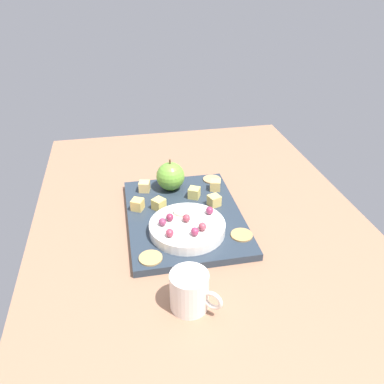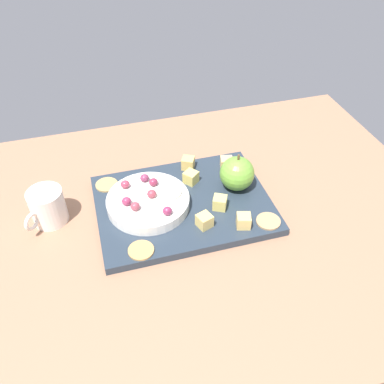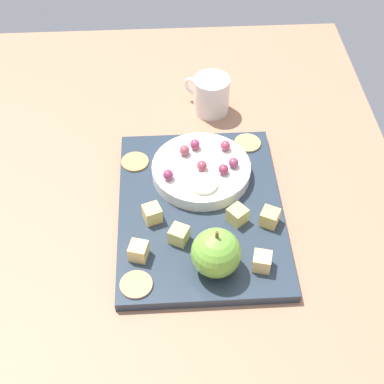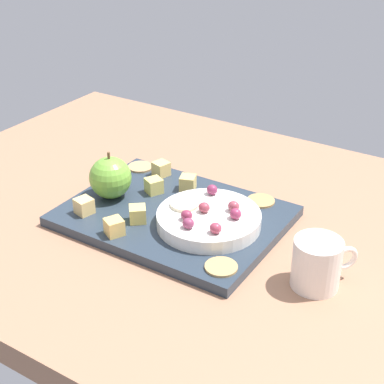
{
  "view_description": "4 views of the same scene",
  "coord_description": "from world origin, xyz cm",
  "px_view_note": "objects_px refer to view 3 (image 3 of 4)",
  "views": [
    {
      "loc": [
        77.88,
        -17.61,
        61.29
      ],
      "look_at": [
        -3.58,
        -1.57,
        11.08
      ],
      "focal_mm": 36.43,
      "sensor_mm": 36.0,
      "label": 1
    },
    {
      "loc": [
        14.73,
        60.21,
        67.42
      ],
      "look_at": [
        -3.37,
        -3.42,
        9.05
      ],
      "focal_mm": 38.58,
      "sensor_mm": 36.0,
      "label": 2
    },
    {
      "loc": [
        -64.3,
        1.01,
        78.65
      ],
      "look_at": [
        -0.55,
        -2.56,
        9.03
      ],
      "focal_mm": 52.2,
      "sensor_mm": 36.0,
      "label": 3
    },
    {
      "loc": [
        48.65,
        -77.39,
        59.3
      ],
      "look_at": [
        0.78,
        -1.51,
        9.79
      ],
      "focal_mm": 54.83,
      "sensor_mm": 36.0,
      "label": 4
    }
  ],
  "objects_px": {
    "serving_dish": "(201,170)",
    "grape_2": "(184,150)",
    "platter": "(200,210)",
    "cracker_0": "(247,143)",
    "grape_0": "(223,169)",
    "cheese_cube_4": "(139,251)",
    "cracker_2": "(135,162)",
    "cracker_1": "(136,285)",
    "cheese_cube_3": "(152,213)",
    "grape_3": "(168,175)",
    "cheese_cube_0": "(177,235)",
    "cheese_cube_5": "(270,217)",
    "grape_4": "(195,144)",
    "grape_6": "(202,166)",
    "apple_whole": "(216,253)",
    "cheese_cube_1": "(237,215)",
    "apple_slice_0": "(203,184)",
    "cheese_cube_2": "(262,261)",
    "cup": "(211,95)",
    "grape_1": "(225,146)",
    "grape_5": "(234,163)"
  },
  "relations": [
    {
      "from": "serving_dish",
      "to": "grape_2",
      "type": "bearing_deg",
      "value": 42.4
    },
    {
      "from": "platter",
      "to": "serving_dish",
      "type": "distance_m",
      "value": 0.08
    },
    {
      "from": "cracker_0",
      "to": "grape_0",
      "type": "height_order",
      "value": "grape_0"
    },
    {
      "from": "cheese_cube_4",
      "to": "cracker_2",
      "type": "xyz_separation_m",
      "value": [
        0.21,
        0.01,
        -0.01
      ]
    },
    {
      "from": "cracker_1",
      "to": "grape_0",
      "type": "xyz_separation_m",
      "value": [
        0.21,
        -0.15,
        0.03
      ]
    },
    {
      "from": "cheese_cube_3",
      "to": "cracker_0",
      "type": "xyz_separation_m",
      "value": [
        0.18,
        -0.18,
        -0.01
      ]
    },
    {
      "from": "cracker_0",
      "to": "grape_3",
      "type": "height_order",
      "value": "grape_3"
    },
    {
      "from": "cheese_cube_0",
      "to": "cheese_cube_5",
      "type": "height_order",
      "value": "same"
    },
    {
      "from": "cheese_cube_4",
      "to": "grape_4",
      "type": "height_order",
      "value": "grape_4"
    },
    {
      "from": "platter",
      "to": "cracker_1",
      "type": "height_order",
      "value": "cracker_1"
    },
    {
      "from": "cracker_2",
      "to": "grape_6",
      "type": "bearing_deg",
      "value": -111.67
    },
    {
      "from": "platter",
      "to": "cracker_2",
      "type": "height_order",
      "value": "cracker_2"
    },
    {
      "from": "grape_4",
      "to": "grape_6",
      "type": "bearing_deg",
      "value": -170.75
    },
    {
      "from": "cheese_cube_0",
      "to": "grape_3",
      "type": "relative_size",
      "value": 1.4
    },
    {
      "from": "cheese_cube_4",
      "to": "cracker_0",
      "type": "bearing_deg",
      "value": -38.95
    },
    {
      "from": "cracker_2",
      "to": "grape_4",
      "type": "distance_m",
      "value": 0.12
    },
    {
      "from": "cracker_1",
      "to": "cracker_2",
      "type": "relative_size",
      "value": 1.0
    },
    {
      "from": "apple_whole",
      "to": "cheese_cube_4",
      "type": "bearing_deg",
      "value": 76.5
    },
    {
      "from": "cheese_cube_1",
      "to": "grape_0",
      "type": "bearing_deg",
      "value": 9.84
    },
    {
      "from": "cheese_cube_0",
      "to": "grape_2",
      "type": "bearing_deg",
      "value": -6.72
    },
    {
      "from": "grape_6",
      "to": "apple_slice_0",
      "type": "relative_size",
      "value": 0.4
    },
    {
      "from": "serving_dish",
      "to": "cracker_0",
      "type": "distance_m",
      "value": 0.12
    },
    {
      "from": "cheese_cube_1",
      "to": "grape_6",
      "type": "bearing_deg",
      "value": 27.52
    },
    {
      "from": "grape_2",
      "to": "cracker_0",
      "type": "bearing_deg",
      "value": -69.08
    },
    {
      "from": "cheese_cube_2",
      "to": "grape_4",
      "type": "height_order",
      "value": "grape_4"
    },
    {
      "from": "cheese_cube_5",
      "to": "apple_slice_0",
      "type": "distance_m",
      "value": 0.13
    },
    {
      "from": "grape_3",
      "to": "cup",
      "type": "bearing_deg",
      "value": -21.56
    },
    {
      "from": "grape_6",
      "to": "cheese_cube_5",
      "type": "bearing_deg",
      "value": -135.86
    },
    {
      "from": "grape_3",
      "to": "grape_4",
      "type": "relative_size",
      "value": 1.0
    },
    {
      "from": "grape_1",
      "to": "apple_whole",
      "type": "bearing_deg",
      "value": 171.15
    },
    {
      "from": "grape_5",
      "to": "apple_slice_0",
      "type": "distance_m",
      "value": 0.07
    },
    {
      "from": "cracker_1",
      "to": "grape_4",
      "type": "xyz_separation_m",
      "value": [
        0.28,
        -0.11,
        0.03
      ]
    },
    {
      "from": "grape_0",
      "to": "grape_2",
      "type": "distance_m",
      "value": 0.08
    },
    {
      "from": "cheese_cube_2",
      "to": "cheese_cube_1",
      "type": "bearing_deg",
      "value": 16.2
    },
    {
      "from": "cheese_cube_5",
      "to": "grape_6",
      "type": "distance_m",
      "value": 0.15
    },
    {
      "from": "cheese_cube_5",
      "to": "grape_2",
      "type": "bearing_deg",
      "value": 42.04
    },
    {
      "from": "cracker_0",
      "to": "grape_4",
      "type": "xyz_separation_m",
      "value": [
        -0.03,
        0.1,
        0.03
      ]
    },
    {
      "from": "apple_slice_0",
      "to": "cup",
      "type": "xyz_separation_m",
      "value": [
        0.25,
        -0.03,
        -0.01
      ]
    },
    {
      "from": "cheese_cube_5",
      "to": "cracker_1",
      "type": "bearing_deg",
      "value": 116.76
    },
    {
      "from": "grape_4",
      "to": "grape_2",
      "type": "bearing_deg",
      "value": 126.05
    },
    {
      "from": "apple_whole",
      "to": "grape_6",
      "type": "distance_m",
      "value": 0.19
    },
    {
      "from": "apple_slice_0",
      "to": "grape_1",
      "type": "bearing_deg",
      "value": -27.52
    },
    {
      "from": "grape_5",
      "to": "cheese_cube_4",
      "type": "bearing_deg",
      "value": 135.48
    },
    {
      "from": "cheese_cube_1",
      "to": "cheese_cube_3",
      "type": "bearing_deg",
      "value": 85.43
    },
    {
      "from": "grape_5",
      "to": "grape_0",
      "type": "bearing_deg",
      "value": 129.13
    },
    {
      "from": "serving_dish",
      "to": "cheese_cube_4",
      "type": "xyz_separation_m",
      "value": [
        -0.18,
        0.11,
        0.0
      ]
    },
    {
      "from": "platter",
      "to": "grape_3",
      "type": "xyz_separation_m",
      "value": [
        0.05,
        0.05,
        0.04
      ]
    },
    {
      "from": "cracker_1",
      "to": "cup",
      "type": "distance_m",
      "value": 0.46
    },
    {
      "from": "grape_2",
      "to": "grape_1",
      "type": "bearing_deg",
      "value": -83.39
    },
    {
      "from": "grape_1",
      "to": "cheese_cube_4",
      "type": "bearing_deg",
      "value": 143.83
    }
  ]
}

